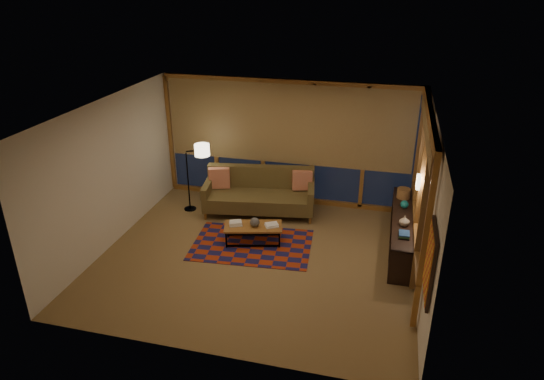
% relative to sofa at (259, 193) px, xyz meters
% --- Properties ---
extents(floor, '(5.50, 5.00, 0.01)m').
position_rel_sofa_xyz_m(floor, '(0.42, -1.67, -0.46)').
color(floor, olive).
rests_on(floor, ground).
extents(ceiling, '(5.50, 5.00, 0.01)m').
position_rel_sofa_xyz_m(ceiling, '(0.42, -1.67, 2.24)').
color(ceiling, silver).
rests_on(ceiling, walls).
extents(walls, '(5.51, 5.01, 2.70)m').
position_rel_sofa_xyz_m(walls, '(0.42, -1.67, 0.89)').
color(walls, silver).
rests_on(walls, floor).
extents(window_wall_back, '(5.30, 0.16, 2.60)m').
position_rel_sofa_xyz_m(window_wall_back, '(0.42, 0.76, 0.89)').
color(window_wall_back, '#AC6626').
rests_on(window_wall_back, walls).
extents(window_wall_right, '(0.16, 3.70, 2.60)m').
position_rel_sofa_xyz_m(window_wall_right, '(3.10, -1.07, 0.89)').
color(window_wall_right, '#AC6626').
rests_on(window_wall_right, walls).
extents(wall_art, '(0.06, 0.74, 0.94)m').
position_rel_sofa_xyz_m(wall_art, '(3.13, -3.52, 0.99)').
color(wall_art, red).
rests_on(wall_art, walls).
extents(wall_sconce, '(0.12, 0.18, 0.22)m').
position_rel_sofa_xyz_m(wall_sconce, '(3.04, -1.22, 1.09)').
color(wall_sconce, '#FFF2C1').
rests_on(wall_sconce, walls).
extents(sofa, '(2.38, 1.26, 0.93)m').
position_rel_sofa_xyz_m(sofa, '(0.00, 0.00, 0.00)').
color(sofa, brown).
rests_on(sofa, floor).
extents(pillow_left, '(0.47, 0.27, 0.44)m').
position_rel_sofa_xyz_m(pillow_left, '(-0.88, 0.05, 0.22)').
color(pillow_left, red).
rests_on(pillow_left, sofa).
extents(pillow_right, '(0.44, 0.25, 0.41)m').
position_rel_sofa_xyz_m(pillow_right, '(0.84, 0.35, 0.21)').
color(pillow_right, red).
rests_on(pillow_right, sofa).
extents(area_rug, '(2.31, 1.64, 0.01)m').
position_rel_sofa_xyz_m(area_rug, '(0.22, -1.31, -0.46)').
color(area_rug, '#A22F12').
rests_on(area_rug, floor).
extents(coffee_table, '(1.16, 0.74, 0.36)m').
position_rel_sofa_xyz_m(coffee_table, '(0.21, -1.20, -0.29)').
color(coffee_table, '#AC6626').
rests_on(coffee_table, floor).
extents(book_stack_a, '(0.28, 0.25, 0.07)m').
position_rel_sofa_xyz_m(book_stack_a, '(-0.11, -1.26, -0.07)').
color(book_stack_a, white).
rests_on(book_stack_a, coffee_table).
extents(book_stack_b, '(0.29, 0.27, 0.05)m').
position_rel_sofa_xyz_m(book_stack_b, '(0.56, -1.14, -0.08)').
color(book_stack_b, white).
rests_on(book_stack_b, coffee_table).
extents(ceramic_pot, '(0.25, 0.25, 0.18)m').
position_rel_sofa_xyz_m(ceramic_pot, '(0.25, -1.22, -0.02)').
color(ceramic_pot, '#303032').
rests_on(ceramic_pot, coffee_table).
extents(floor_lamp, '(0.58, 0.52, 1.44)m').
position_rel_sofa_xyz_m(floor_lamp, '(-1.50, -0.18, 0.26)').
color(floor_lamp, black).
rests_on(floor_lamp, floor).
extents(bookshelf, '(0.40, 2.57, 0.64)m').
position_rel_sofa_xyz_m(bookshelf, '(2.91, -0.67, -0.14)').
color(bookshelf, black).
rests_on(bookshelf, floor).
extents(basket, '(0.27, 0.27, 0.19)m').
position_rel_sofa_xyz_m(basket, '(2.89, 0.11, 0.27)').
color(basket, '#9E6E34').
rests_on(basket, bookshelf).
extents(teal_bowl, '(0.16, 0.16, 0.15)m').
position_rel_sofa_xyz_m(teal_bowl, '(2.91, -0.36, 0.26)').
color(teal_bowl, '#167270').
rests_on(teal_bowl, bookshelf).
extents(vase, '(0.19, 0.19, 0.19)m').
position_rel_sofa_xyz_m(vase, '(2.91, -1.06, 0.27)').
color(vase, tan).
rests_on(vase, bookshelf).
extents(shelf_book_stack, '(0.22, 0.26, 0.06)m').
position_rel_sofa_xyz_m(shelf_book_stack, '(2.91, -1.46, 0.21)').
color(shelf_book_stack, white).
rests_on(shelf_book_stack, bookshelf).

